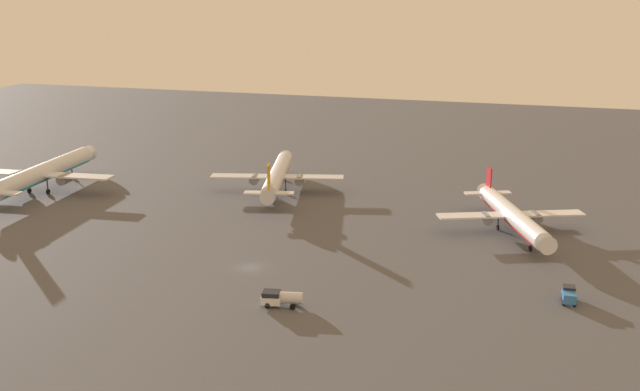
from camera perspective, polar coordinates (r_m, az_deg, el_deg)
ground_plane at (r=132.26m, az=-5.27°, el=-5.40°), size 416.00×416.00×0.00m
airplane_taxiway_distant at (r=190.58m, az=-20.15°, el=1.58°), size 35.61×45.67×11.71m
airplane_far_stand at (r=153.60m, az=14.21°, el=-1.41°), size 28.38×35.97×9.66m
airplane_mid_apron at (r=178.98m, az=-3.23°, el=1.50°), size 31.26×39.87×10.35m
baggage_tractor at (r=123.51m, az=18.22°, el=-7.11°), size 2.18×4.23×2.25m
fuel_truck at (r=116.02m, az=-2.98°, el=-7.69°), size 6.57×3.29×2.35m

